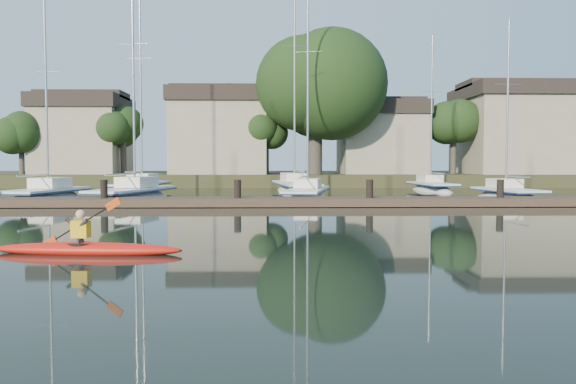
{
  "coord_description": "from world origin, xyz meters",
  "views": [
    {
      "loc": [
        -1.31,
        -11.36,
        1.97
      ],
      "look_at": [
        -0.97,
        3.28,
        1.2
      ],
      "focal_mm": 35.0,
      "sensor_mm": 36.0,
      "label": 1
    }
  ],
  "objects_px": {
    "kayak": "(86,246)",
    "sailboat_5": "(141,195)",
    "sailboat_7": "(431,193)",
    "sailboat_4": "(507,202)",
    "sailboat_1": "(133,203)",
    "sailboat_0": "(47,204)",
    "sailboat_6": "(295,195)",
    "sailboat_2": "(307,202)",
    "dock": "(304,202)"
  },
  "relations": [
    {
      "from": "kayak",
      "to": "sailboat_5",
      "type": "relative_size",
      "value": 0.27
    },
    {
      "from": "sailboat_5",
      "to": "sailboat_7",
      "type": "distance_m",
      "value": 19.98
    },
    {
      "from": "sailboat_4",
      "to": "sailboat_1",
      "type": "bearing_deg",
      "value": 175.1
    },
    {
      "from": "sailboat_0",
      "to": "sailboat_5",
      "type": "relative_size",
      "value": 0.76
    },
    {
      "from": "sailboat_6",
      "to": "sailboat_7",
      "type": "xyz_separation_m",
      "value": [
        9.59,
        1.08,
        0.02
      ]
    },
    {
      "from": "sailboat_7",
      "to": "sailboat_5",
      "type": "bearing_deg",
      "value": -179.31
    },
    {
      "from": "sailboat_4",
      "to": "sailboat_6",
      "type": "height_order",
      "value": "sailboat_6"
    },
    {
      "from": "sailboat_1",
      "to": "sailboat_6",
      "type": "xyz_separation_m",
      "value": [
        8.88,
        8.08,
        -0.0
      ]
    },
    {
      "from": "sailboat_4",
      "to": "sailboat_7",
      "type": "height_order",
      "value": "sailboat_7"
    },
    {
      "from": "kayak",
      "to": "sailboat_7",
      "type": "relative_size",
      "value": 0.35
    },
    {
      "from": "sailboat_2",
      "to": "sailboat_5",
      "type": "height_order",
      "value": "sailboat_5"
    },
    {
      "from": "sailboat_1",
      "to": "sailboat_6",
      "type": "height_order",
      "value": "sailboat_6"
    },
    {
      "from": "sailboat_0",
      "to": "sailboat_6",
      "type": "xyz_separation_m",
      "value": [
        13.33,
        8.3,
        -0.0
      ]
    },
    {
      "from": "kayak",
      "to": "sailboat_7",
      "type": "bearing_deg",
      "value": 65.66
    },
    {
      "from": "sailboat_4",
      "to": "sailboat_2",
      "type": "bearing_deg",
      "value": 173.17
    },
    {
      "from": "dock",
      "to": "kayak",
      "type": "bearing_deg",
      "value": -112.11
    },
    {
      "from": "kayak",
      "to": "sailboat_1",
      "type": "bearing_deg",
      "value": 105.94
    },
    {
      "from": "sailboat_0",
      "to": "sailboat_6",
      "type": "height_order",
      "value": "sailboat_6"
    },
    {
      "from": "sailboat_0",
      "to": "sailboat_6",
      "type": "relative_size",
      "value": 0.7
    },
    {
      "from": "dock",
      "to": "sailboat_6",
      "type": "height_order",
      "value": "sailboat_6"
    },
    {
      "from": "kayak",
      "to": "sailboat_7",
      "type": "height_order",
      "value": "sailboat_7"
    },
    {
      "from": "sailboat_2",
      "to": "sailboat_6",
      "type": "bearing_deg",
      "value": 103.39
    },
    {
      "from": "sailboat_0",
      "to": "sailboat_6",
      "type": "bearing_deg",
      "value": 40.31
    },
    {
      "from": "sailboat_4",
      "to": "sailboat_7",
      "type": "xyz_separation_m",
      "value": [
        -1.68,
        8.8,
        -0.0
      ]
    },
    {
      "from": "kayak",
      "to": "sailboat_6",
      "type": "distance_m",
      "value": 26.31
    },
    {
      "from": "sailboat_1",
      "to": "sailboat_2",
      "type": "height_order",
      "value": "sailboat_1"
    },
    {
      "from": "sailboat_2",
      "to": "sailboat_5",
      "type": "relative_size",
      "value": 0.89
    },
    {
      "from": "kayak",
      "to": "sailboat_4",
      "type": "relative_size",
      "value": 0.39
    },
    {
      "from": "sailboat_1",
      "to": "kayak",
      "type": "bearing_deg",
      "value": -67.78
    },
    {
      "from": "dock",
      "to": "sailboat_1",
      "type": "bearing_deg",
      "value": 153.42
    },
    {
      "from": "sailboat_1",
      "to": "sailboat_2",
      "type": "distance_m",
      "value": 9.26
    },
    {
      "from": "sailboat_4",
      "to": "sailboat_7",
      "type": "bearing_deg",
      "value": 94.9
    },
    {
      "from": "sailboat_5",
      "to": "sailboat_4",
      "type": "bearing_deg",
      "value": -16.02
    },
    {
      "from": "sailboat_1",
      "to": "sailboat_4",
      "type": "height_order",
      "value": "sailboat_1"
    },
    {
      "from": "sailboat_6",
      "to": "sailboat_1",
      "type": "bearing_deg",
      "value": -144.69
    },
    {
      "from": "sailboat_0",
      "to": "sailboat_7",
      "type": "xyz_separation_m",
      "value": [
        22.92,
        9.38,
        0.01
      ]
    },
    {
      "from": "sailboat_5",
      "to": "sailboat_2",
      "type": "bearing_deg",
      "value": -31.37
    },
    {
      "from": "sailboat_5",
      "to": "kayak",
      "type": "bearing_deg",
      "value": -75.78
    },
    {
      "from": "sailboat_1",
      "to": "sailboat_2",
      "type": "bearing_deg",
      "value": 14.5
    },
    {
      "from": "sailboat_0",
      "to": "sailboat_5",
      "type": "xyz_separation_m",
      "value": [
        2.98,
        8.19,
        0.0
      ]
    },
    {
      "from": "sailboat_1",
      "to": "sailboat_0",
      "type": "bearing_deg",
      "value": -166.0
    },
    {
      "from": "sailboat_4",
      "to": "sailboat_5",
      "type": "xyz_separation_m",
      "value": [
        -21.62,
        7.61,
        -0.02
      ]
    },
    {
      "from": "sailboat_6",
      "to": "sailboat_7",
      "type": "bearing_deg",
      "value": -0.59
    },
    {
      "from": "dock",
      "to": "sailboat_6",
      "type": "distance_m",
      "value": 12.5
    },
    {
      "from": "sailboat_5",
      "to": "sailboat_7",
      "type": "bearing_deg",
      "value": 6.79
    },
    {
      "from": "sailboat_4",
      "to": "sailboat_7",
      "type": "distance_m",
      "value": 8.96
    },
    {
      "from": "dock",
      "to": "sailboat_7",
      "type": "xyz_separation_m",
      "value": [
        9.65,
        13.57,
        -0.38
      ]
    },
    {
      "from": "sailboat_2",
      "to": "sailboat_6",
      "type": "xyz_separation_m",
      "value": [
        -0.37,
        7.55,
        -0.02
      ]
    },
    {
      "from": "kayak",
      "to": "sailboat_1",
      "type": "height_order",
      "value": "sailboat_1"
    },
    {
      "from": "sailboat_0",
      "to": "sailboat_1",
      "type": "distance_m",
      "value": 4.46
    }
  ]
}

